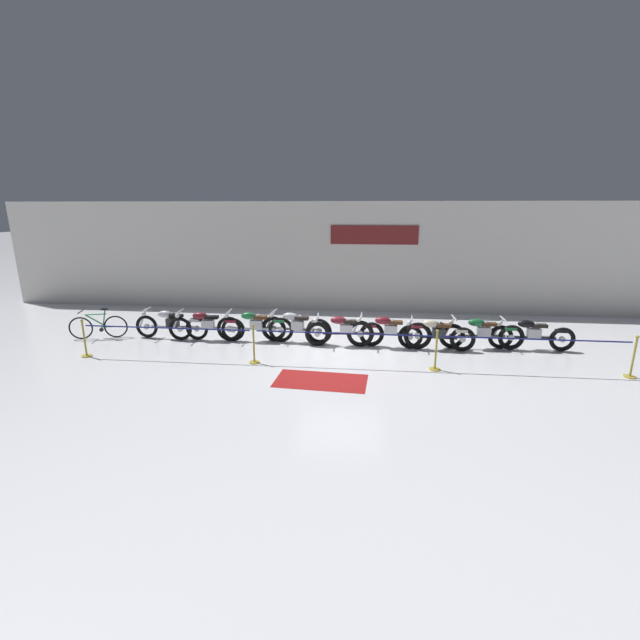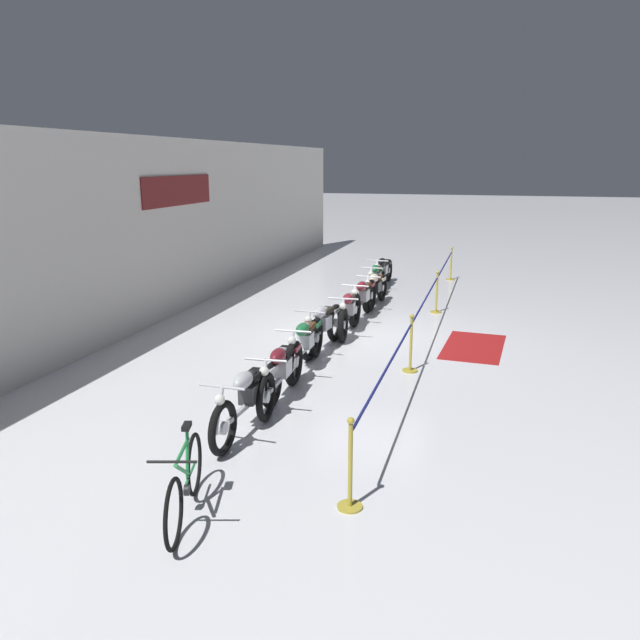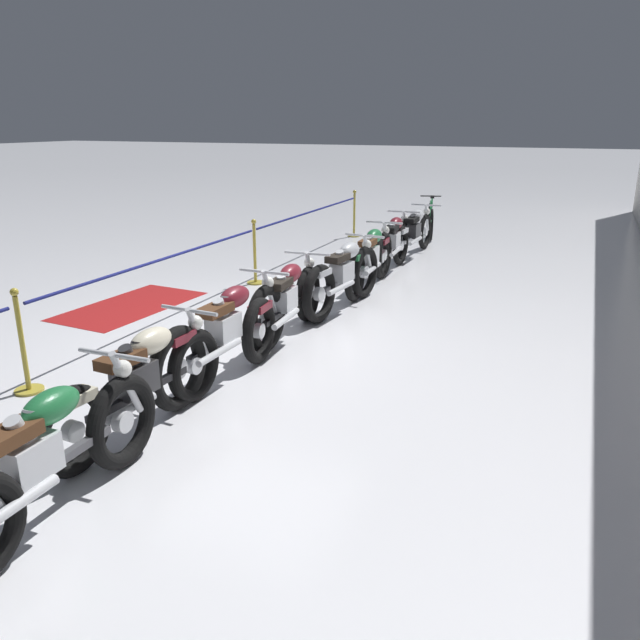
% 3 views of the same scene
% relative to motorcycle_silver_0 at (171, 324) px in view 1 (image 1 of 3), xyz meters
% --- Properties ---
extents(ground_plane, '(120.00, 120.00, 0.00)m').
position_rel_motorcycle_silver_0_xyz_m(ground_plane, '(5.31, -0.69, -0.47)').
color(ground_plane, silver).
extents(back_wall, '(28.00, 0.29, 4.20)m').
position_rel_motorcycle_silver_0_xyz_m(back_wall, '(5.31, 4.43, 1.63)').
color(back_wall, silver).
rests_on(back_wall, ground).
extents(motorcycle_silver_0, '(2.37, 0.62, 0.94)m').
position_rel_motorcycle_silver_0_xyz_m(motorcycle_silver_0, '(0.00, 0.00, 0.00)').
color(motorcycle_silver_0, black).
rests_on(motorcycle_silver_0, ground).
extents(motorcycle_maroon_1, '(2.37, 0.62, 0.94)m').
position_rel_motorcycle_silver_0_xyz_m(motorcycle_maroon_1, '(1.15, -0.08, 0.00)').
color(motorcycle_maroon_1, black).
rests_on(motorcycle_maroon_1, ground).
extents(motorcycle_green_2, '(2.37, 0.62, 0.96)m').
position_rel_motorcycle_silver_0_xyz_m(motorcycle_green_2, '(2.65, -0.00, 0.01)').
color(motorcycle_green_2, black).
rests_on(motorcycle_green_2, ground).
extents(motorcycle_silver_3, '(2.20, 0.62, 0.97)m').
position_rel_motorcycle_silver_0_xyz_m(motorcycle_silver_3, '(3.91, 0.03, 0.01)').
color(motorcycle_silver_3, black).
rests_on(motorcycle_silver_3, ground).
extents(motorcycle_maroon_4, '(2.33, 0.62, 0.94)m').
position_rel_motorcycle_silver_0_xyz_m(motorcycle_maroon_4, '(5.38, -0.16, -0.01)').
color(motorcycle_maroon_4, black).
rests_on(motorcycle_maroon_4, ground).
extents(motorcycle_maroon_5, '(2.45, 0.62, 0.98)m').
position_rel_motorcycle_silver_0_xyz_m(motorcycle_maroon_5, '(6.67, -0.20, 0.01)').
color(motorcycle_maroon_5, black).
rests_on(motorcycle_maroon_5, ground).
extents(motorcycle_cream_6, '(2.16, 0.62, 0.93)m').
position_rel_motorcycle_silver_0_xyz_m(motorcycle_cream_6, '(8.01, -0.23, -0.02)').
color(motorcycle_cream_6, black).
rests_on(motorcycle_cream_6, ground).
extents(motorcycle_green_7, '(2.40, 0.62, 0.95)m').
position_rel_motorcycle_silver_0_xyz_m(motorcycle_green_7, '(9.31, -0.01, -0.01)').
color(motorcycle_green_7, black).
rests_on(motorcycle_green_7, ground).
extents(motorcycle_black_8, '(2.37, 0.62, 0.93)m').
position_rel_motorcycle_silver_0_xyz_m(motorcycle_black_8, '(10.70, 0.05, -0.02)').
color(motorcycle_black_8, black).
rests_on(motorcycle_black_8, ground).
extents(bicycle, '(1.67, 0.62, 0.96)m').
position_rel_motorcycle_silver_0_xyz_m(bicycle, '(-2.27, -0.21, -0.09)').
color(bicycle, black).
rests_on(bicycle, ground).
extents(stanchion_far_left, '(14.04, 0.28, 1.05)m').
position_rel_motorcycle_silver_0_xyz_m(stanchion_far_left, '(3.85, -1.83, 0.29)').
color(stanchion_far_left, gold).
rests_on(stanchion_far_left, ground).
extents(stanchion_mid_left, '(0.28, 0.28, 1.05)m').
position_rel_motorcycle_silver_0_xyz_m(stanchion_mid_left, '(3.10, -1.83, -0.12)').
color(stanchion_mid_left, gold).
rests_on(stanchion_mid_left, ground).
extents(stanchion_mid_right, '(0.28, 0.28, 1.05)m').
position_rel_motorcycle_silver_0_xyz_m(stanchion_mid_right, '(7.76, -1.83, -0.12)').
color(stanchion_mid_right, gold).
rests_on(stanchion_mid_right, ground).
extents(stanchion_far_right, '(0.28, 0.28, 1.05)m').
position_rel_motorcycle_silver_0_xyz_m(stanchion_far_right, '(12.37, -1.83, -0.12)').
color(stanchion_far_right, gold).
rests_on(stanchion_far_right, ground).
extents(floor_banner, '(2.23, 1.29, 0.01)m').
position_rel_motorcycle_silver_0_xyz_m(floor_banner, '(4.98, -2.86, -0.47)').
color(floor_banner, maroon).
rests_on(floor_banner, ground).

